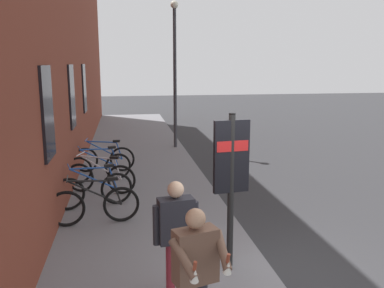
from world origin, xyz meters
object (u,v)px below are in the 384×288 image
Objects in this scene: bicycle_beside_lamp at (99,167)px; tourist_with_hotdogs at (196,265)px; bicycle_nearest_sign at (93,190)px; bicycle_mid_rack at (101,177)px; pedestrian_by_facade at (176,228)px; bicycle_by_door at (95,205)px; street_lamp at (175,63)px; bicycle_leaning_wall at (104,159)px; transit_info_sign at (231,166)px.

tourist_with_hotdogs is (-6.87, -1.41, 0.62)m from bicycle_beside_lamp.
bicycle_nearest_sign is 1.02× the size of bicycle_mid_rack.
pedestrian_by_facade reaches higher than bicycle_mid_rack.
bicycle_mid_rack is (1.99, -0.02, 0.00)m from bicycle_by_door.
bicycle_beside_lamp is 0.33× the size of street_lamp.
pedestrian_by_facade is 1.00× the size of tourist_with_hotdogs.
street_lamp is at bearing -31.53° from bicycle_beside_lamp.
bicycle_by_door is at bearing 179.74° from bicycle_leaning_wall.
bicycle_beside_lamp is at bearing -0.42° from bicycle_nearest_sign.
bicycle_mid_rack and bicycle_beside_lamp have the same top height.
bicycle_nearest_sign is at bearing 36.50° from transit_info_sign.
bicycle_by_door is 3.12m from pedestrian_by_facade.
transit_info_sign is (-6.08, -2.16, 1.21)m from bicycle_leaning_wall.
tourist_with_hotdogs is (-1.80, 0.85, -0.59)m from transit_info_sign.
bicycle_leaning_wall is (3.00, -0.11, 0.00)m from bicycle_nearest_sign.
pedestrian_by_facade is at bearing -167.13° from bicycle_beside_lamp.
bicycle_beside_lamp is 1.06× the size of pedestrian_by_facade.
tourist_with_hotdogs is 11.35m from street_lamp.
bicycle_nearest_sign is 2.00m from bicycle_beside_lamp.
bicycle_mid_rack is 4.98m from pedestrian_by_facade.
bicycle_mid_rack is 2.02m from bicycle_leaning_wall.
bicycle_nearest_sign is (1.00, 0.09, 0.00)m from bicycle_by_door.
bicycle_leaning_wall is (1.00, -0.10, 0.00)m from bicycle_beside_lamp.
bicycle_beside_lamp is 5.66m from street_lamp.
street_lamp is at bearing -7.17° from pedestrian_by_facade.
transit_info_sign is at bearing -51.84° from pedestrian_by_facade.
street_lamp is at bearing -6.07° from tourist_with_hotdogs.
transit_info_sign is (-4.06, -2.16, 1.21)m from bicycle_mid_rack.
tourist_with_hotdogs reaches higher than pedestrian_by_facade.
bicycle_mid_rack is at bearing 12.64° from tourist_with_hotdogs.
pedestrian_by_facade is (-4.79, -1.23, 0.60)m from bicycle_mid_rack.
bicycle_nearest_sign is 5.11m from tourist_with_hotdogs.
bicycle_nearest_sign is at bearing 19.43° from pedestrian_by_facade.
transit_info_sign is at bearing 177.97° from street_lamp.
bicycle_mid_rack is at bearing 14.41° from pedestrian_by_facade.
transit_info_sign is 9.43m from street_lamp.
bicycle_nearest_sign and bicycle_beside_lamp have the same top height.
bicycle_beside_lamp is at bearing 1.50° from bicycle_by_door.
bicycle_by_door is 1.02× the size of bicycle_beside_lamp.
bicycle_mid_rack is 1.04× the size of tourist_with_hotdogs.
bicycle_nearest_sign is at bearing 5.30° from bicycle_by_door.
bicycle_mid_rack is 1.02m from bicycle_beside_lamp.
street_lamp is (3.22, -2.49, 2.73)m from bicycle_leaning_wall.
bicycle_leaning_wall is at bearing 9.46° from tourist_with_hotdogs.
bicycle_by_door is 3.24m from transit_info_sign.
tourist_with_hotdogs is at bearing -170.54° from bicycle_leaning_wall.
transit_info_sign is at bearing -151.95° from bicycle_mid_rack.
pedestrian_by_facade is at bearing 172.83° from street_lamp.
bicycle_beside_lamp is at bearing 12.87° from pedestrian_by_facade.
tourist_with_hotdogs is (-5.85, -1.31, 0.62)m from bicycle_mid_rack.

